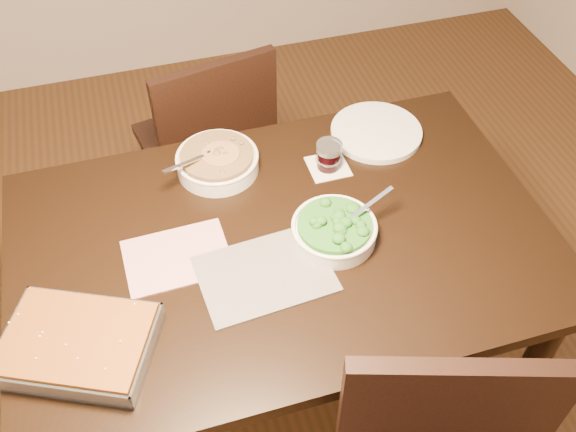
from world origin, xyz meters
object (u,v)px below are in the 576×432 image
Objects in this scene: broccoli_bowl at (334,230)px; dinner_plate at (376,132)px; chair_far at (210,142)px; stew_bowl at (217,161)px; table at (283,261)px; wine_tumbler at (329,155)px; baking_dish at (78,344)px.

dinner_plate is at bearing 53.60° from broccoli_bowl.
dinner_plate is 0.66m from chair_far.
chair_far is (0.04, 0.42, -0.28)m from stew_bowl.
dinner_plate is at bearing 39.28° from table.
chair_far is at bearing 118.02° from wine_tumbler.
table is 5.10× the size of dinner_plate.
stew_bowl reaches higher than dinner_plate.
table is 5.65× the size of broccoli_bowl.
stew_bowl is 0.65m from baking_dish.
wine_tumbler is at bearing 74.05° from broccoli_bowl.
stew_bowl is (-0.10, 0.30, 0.13)m from table.
broccoli_bowl reaches higher than dinner_plate.
table is 3.52× the size of baking_dish.
dinner_plate is at bearing 126.96° from chair_far.
wine_tumbler is at bearing 54.46° from baking_dish.
broccoli_bowl is at bearing -105.95° from wine_tumbler.
stew_bowl is 0.51m from chair_far.
stew_bowl reaches higher than wine_tumbler.
dinner_plate is (0.26, 0.35, -0.02)m from broccoli_bowl.
baking_dish is (-0.42, -0.49, -0.00)m from stew_bowl.
baking_dish is 0.45× the size of chair_far.
broccoli_bowl is 0.62× the size of baking_dish.
chair_far is at bearing 138.22° from dinner_plate.
table is 1.57× the size of chair_far.
stew_bowl is at bearing 165.16° from wine_tumbler.
wine_tumbler reaches higher than dinner_plate.
broccoli_bowl and wine_tumbler have the same top height.
chair_far is at bearing 104.24° from broccoli_bowl.
broccoli_bowl is (0.23, -0.34, -0.00)m from stew_bowl.
chair_far is at bearing 88.00° from baking_dish.
wine_tumbler is (0.73, 0.41, 0.02)m from baking_dish.
broccoli_bowl reaches higher than baking_dish.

